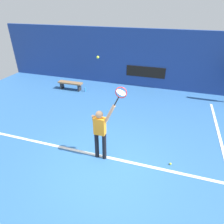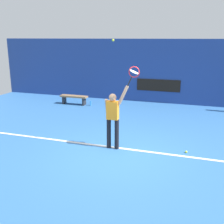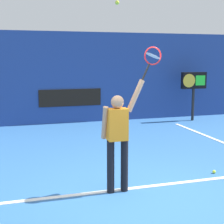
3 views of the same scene
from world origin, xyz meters
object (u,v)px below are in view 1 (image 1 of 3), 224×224
Objects in this scene: tennis_ball at (98,57)px; water_bottle at (85,89)px; tennis_player at (100,131)px; tennis_racket at (121,94)px; court_bench at (70,84)px; spare_ball at (170,164)px.

tennis_ball is 6.26m from water_bottle.
water_bottle is at bearing 119.80° from tennis_player.
tennis_ball reaches higher than tennis_racket.
court_bench is at bearing 127.40° from tennis_ball.
court_bench is (-3.62, 4.73, -2.85)m from tennis_ball.
tennis_racket is 9.11× the size of spare_ball.
tennis_racket is at bearing -0.40° from tennis_player.
court_bench is 7.28m from spare_ball.
spare_ball is at bearing -37.50° from court_bench.
water_bottle is at bearing 124.96° from tennis_racket.
tennis_player is at bearing -52.71° from court_bench.
tennis_racket is at bearing -3.02° from tennis_ball.
water_bottle is 6.59m from spare_ball.
water_bottle is (-2.73, 4.76, -0.89)m from tennis_player.
water_bottle is at bearing 137.74° from spare_ball.
tennis_player is 3.16× the size of tennis_racket.
tennis_racket is at bearing -167.83° from spare_ball.
tennis_player is 2.18m from tennis_ball.
court_bench is 5.83× the size of water_bottle.
tennis_player is 28.77× the size of tennis_ball.
tennis_player is at bearing -171.30° from spare_ball.
tennis_ball is at bearing -60.11° from water_bottle.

